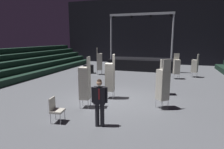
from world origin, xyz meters
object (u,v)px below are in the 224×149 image
chair_stack_front_right (85,83)px  man_with_tie (100,100)px  chair_stack_mid_centre (110,77)px  equipment_road_case (88,69)px  chair_stack_mid_right (195,66)px  loose_chair_near_man (56,108)px  chair_stack_front_left (177,66)px  chair_stack_rear_right (163,84)px  chair_stack_mid_left (164,77)px  stage_riser (142,63)px  chair_stack_rear_left (99,61)px

chair_stack_front_right → man_with_tie: bearing=-147.9°
chair_stack_mid_centre → equipment_road_case: (-4.13, 6.26, -0.78)m
chair_stack_mid_right → loose_chair_near_man: chair_stack_mid_right is taller
chair_stack_front_left → loose_chair_near_man: bearing=52.0°
chair_stack_rear_right → chair_stack_mid_left: bearing=49.6°
chair_stack_front_right → chair_stack_rear_right: size_ratio=1.04×
chair_stack_rear_right → equipment_road_case: bearing=93.1°
chair_stack_front_right → equipment_road_case: 8.63m
chair_stack_mid_right → chair_stack_rear_right: size_ratio=0.85×
man_with_tie → chair_stack_mid_left: chair_stack_mid_left is taller
chair_stack_front_right → equipment_road_case: size_ratio=2.56×
stage_riser → chair_stack_rear_right: (2.58, -10.65, 0.49)m
stage_riser → chair_stack_rear_right: 10.97m
chair_stack_rear_left → stage_riser: bearing=125.8°
chair_stack_mid_right → chair_stack_mid_left: bearing=179.4°
stage_riser → equipment_road_case: size_ratio=6.89×
chair_stack_mid_centre → chair_stack_rear_right: 2.74m
man_with_tie → chair_stack_rear_left: bearing=-82.6°
chair_stack_mid_left → equipment_road_case: bearing=-138.7°
chair_stack_mid_right → man_with_tie: bearing=178.5°
man_with_tie → chair_stack_mid_left: bearing=-126.9°
chair_stack_mid_centre → chair_stack_rear_right: (2.66, -0.65, -0.04)m
loose_chair_near_man → chair_stack_front_right: bearing=160.2°
equipment_road_case → loose_chair_near_man: (3.11, -9.58, 0.16)m
equipment_road_case → chair_stack_rear_left: bearing=-11.8°
man_with_tie → chair_stack_rear_right: size_ratio=0.77×
chair_stack_mid_left → equipment_road_case: size_ratio=2.18×
stage_riser → chair_stack_mid_right: size_ratio=3.30×
chair_stack_front_left → chair_stack_mid_left: same height
chair_stack_rear_left → chair_stack_rear_right: chair_stack_rear_left is taller
chair_stack_rear_left → loose_chair_near_man: 9.56m
chair_stack_mid_left → chair_stack_rear_right: size_ratio=0.89×
chair_stack_front_left → chair_stack_rear_right: size_ratio=0.89×
chair_stack_mid_right → chair_stack_rear_right: 8.20m
chair_stack_mid_centre → man_with_tie: bearing=-175.0°
equipment_road_case → loose_chair_near_man: size_ratio=0.95×
stage_riser → chair_stack_rear_right: bearing=-76.4°
chair_stack_front_left → chair_stack_mid_centre: chair_stack_mid_centre is taller
chair_stack_front_right → chair_stack_rear_left: same height
chair_stack_mid_left → loose_chair_near_man: bearing=-50.7°
chair_stack_mid_left → loose_chair_near_man: size_ratio=2.08×
chair_stack_front_left → chair_stack_mid_right: bearing=-154.0°
man_with_tie → chair_stack_front_right: 2.02m
chair_stack_front_right → chair_stack_mid_right: (5.42, 8.88, -0.21)m
chair_stack_rear_right → stage_riser: bearing=62.2°
chair_stack_front_left → chair_stack_mid_centre: 6.98m
stage_riser → chair_stack_front_right: 11.64m
chair_stack_rear_left → loose_chair_near_man: bearing=-5.1°
chair_stack_front_left → chair_stack_mid_right: chair_stack_front_left is taller
man_with_tie → chair_stack_mid_right: size_ratio=0.91×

